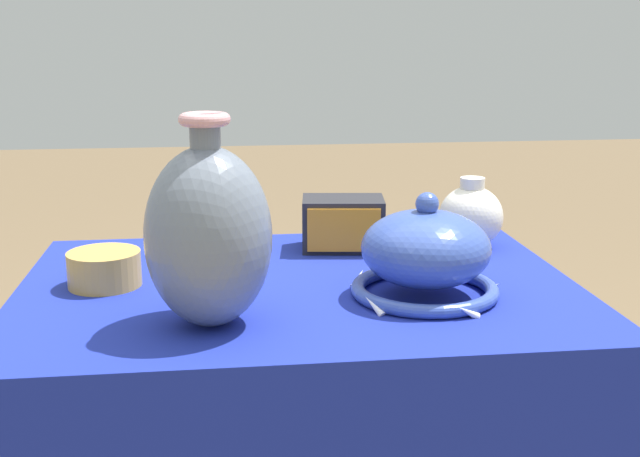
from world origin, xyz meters
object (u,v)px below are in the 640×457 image
vase_tall_bulbous (208,235)px  pot_squat_ochre (104,269)px  mosaic_tile_box (343,224)px  jar_round_ivory (471,216)px  vase_dome_bell (425,256)px

vase_tall_bulbous → pot_squat_ochre: bearing=130.9°
vase_tall_bulbous → mosaic_tile_box: 0.47m
mosaic_tile_box → pot_squat_ochre: 0.46m
pot_squat_ochre → jar_round_ivory: bearing=13.7°
jar_round_ivory → pot_squat_ochre: bearing=-166.3°
mosaic_tile_box → jar_round_ivory: 0.25m
vase_dome_bell → pot_squat_ochre: vase_dome_bell is taller
vase_tall_bulbous → mosaic_tile_box: size_ratio=1.82×
vase_dome_bell → pot_squat_ochre: size_ratio=2.06×
mosaic_tile_box → jar_round_ivory: size_ratio=1.21×
vase_dome_bell → mosaic_tile_box: vase_dome_bell is taller
vase_tall_bulbous → vase_dome_bell: 0.35m
mosaic_tile_box → pot_squat_ochre: size_ratio=1.39×
vase_tall_bulbous → vase_dome_bell: bearing=14.3°
vase_dome_bell → jar_round_ivory: bearing=60.0°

